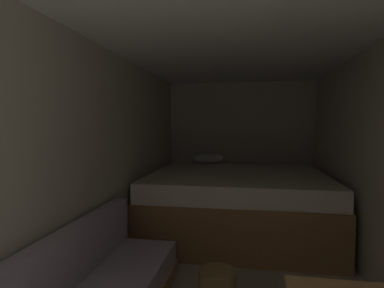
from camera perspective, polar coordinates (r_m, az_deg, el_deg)
wall_back at (r=5.10m, az=8.76°, el=-0.50°), size 2.38×0.05×2.06m
wall_left at (r=2.79m, az=-17.21°, el=-3.87°), size 0.05×5.20×2.06m
ceiling_slab at (r=2.56m, az=7.74°, el=19.44°), size 2.38×5.20×0.05m
bed at (r=4.12m, az=8.31°, el=-10.45°), size 2.16×2.04×0.95m
wicker_basket at (r=2.70m, az=4.69°, el=-24.33°), size 0.30×0.30×0.24m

